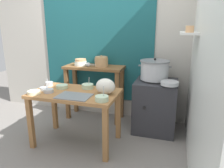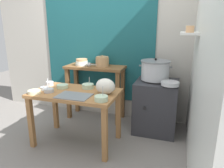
{
  "view_description": "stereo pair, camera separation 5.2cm",
  "coord_description": "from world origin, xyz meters",
  "px_view_note": "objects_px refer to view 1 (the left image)",
  "views": [
    {
      "loc": [
        1.12,
        -2.31,
        1.55
      ],
      "look_at": [
        0.38,
        0.16,
        0.82
      ],
      "focal_mm": 34.02,
      "sensor_mm": 36.0,
      "label": 1
    },
    {
      "loc": [
        1.17,
        -2.3,
        1.55
      ],
      "look_at": [
        0.38,
        0.16,
        0.82
      ],
      "focal_mm": 34.02,
      "sensor_mm": 36.0,
      "label": 2
    }
  ],
  "objects_px": {
    "serving_tray": "(74,96)",
    "prep_bowl_7": "(34,92)",
    "prep_table": "(75,100)",
    "stove_block": "(155,105)",
    "prep_bowl_4": "(88,86)",
    "steamer_pot": "(155,70)",
    "back_shelf_table": "(94,79)",
    "wide_pan": "(170,83)",
    "prep_bowl_1": "(49,91)",
    "prep_bowl_3": "(49,84)",
    "clay_pot": "(101,62)",
    "bowl_stack_enamel": "(81,62)",
    "plastic_bag": "(105,86)",
    "prep_bowl_2": "(111,87)",
    "prep_bowl_5": "(102,98)",
    "prep_bowl_6": "(44,89)",
    "prep_bowl_0": "(62,86)",
    "ladle": "(89,65)"
  },
  "relations": [
    {
      "from": "steamer_pot",
      "to": "prep_bowl_3",
      "type": "xyz_separation_m",
      "value": [
        -1.39,
        -0.56,
        -0.17
      ]
    },
    {
      "from": "steamer_pot",
      "to": "ladle",
      "type": "bearing_deg",
      "value": 178.49
    },
    {
      "from": "prep_table",
      "to": "prep_bowl_6",
      "type": "distance_m",
      "value": 0.44
    },
    {
      "from": "clay_pot",
      "to": "prep_bowl_0",
      "type": "bearing_deg",
      "value": -112.74
    },
    {
      "from": "bowl_stack_enamel",
      "to": "prep_bowl_4",
      "type": "height_order",
      "value": "bowl_stack_enamel"
    },
    {
      "from": "prep_bowl_4",
      "to": "stove_block",
      "type": "bearing_deg",
      "value": 30.35
    },
    {
      "from": "stove_block",
      "to": "prep_bowl_1",
      "type": "distance_m",
      "value": 1.54
    },
    {
      "from": "bowl_stack_enamel",
      "to": "prep_bowl_5",
      "type": "distance_m",
      "value": 1.26
    },
    {
      "from": "stove_block",
      "to": "prep_bowl_3",
      "type": "height_order",
      "value": "stove_block"
    },
    {
      "from": "ladle",
      "to": "prep_bowl_2",
      "type": "height_order",
      "value": "ladle"
    },
    {
      "from": "prep_bowl_0",
      "to": "prep_bowl_7",
      "type": "bearing_deg",
      "value": -122.65
    },
    {
      "from": "bowl_stack_enamel",
      "to": "prep_bowl_2",
      "type": "height_order",
      "value": "bowl_stack_enamel"
    },
    {
      "from": "back_shelf_table",
      "to": "prep_bowl_2",
      "type": "height_order",
      "value": "back_shelf_table"
    },
    {
      "from": "prep_bowl_2",
      "to": "prep_bowl_3",
      "type": "bearing_deg",
      "value": -173.87
    },
    {
      "from": "stove_block",
      "to": "bowl_stack_enamel",
      "type": "distance_m",
      "value": 1.37
    },
    {
      "from": "steamer_pot",
      "to": "clay_pot",
      "type": "relative_size",
      "value": 2.2
    },
    {
      "from": "prep_bowl_1",
      "to": "ladle",
      "type": "bearing_deg",
      "value": 77.03
    },
    {
      "from": "ladle",
      "to": "prep_bowl_3",
      "type": "height_order",
      "value": "ladle"
    },
    {
      "from": "prep_table",
      "to": "stove_block",
      "type": "bearing_deg",
      "value": 35.58
    },
    {
      "from": "steamer_pot",
      "to": "prep_bowl_1",
      "type": "height_order",
      "value": "steamer_pot"
    },
    {
      "from": "serving_tray",
      "to": "prep_bowl_7",
      "type": "bearing_deg",
      "value": -173.47
    },
    {
      "from": "prep_bowl_5",
      "to": "prep_bowl_7",
      "type": "relative_size",
      "value": 1.17
    },
    {
      "from": "prep_table",
      "to": "clay_pot",
      "type": "relative_size",
      "value": 5.21
    },
    {
      "from": "prep_bowl_1",
      "to": "prep_bowl_2",
      "type": "xyz_separation_m",
      "value": [
        0.71,
        0.36,
        0.0
      ]
    },
    {
      "from": "wide_pan",
      "to": "prep_bowl_4",
      "type": "distance_m",
      "value": 1.09
    },
    {
      "from": "clay_pot",
      "to": "ladle",
      "type": "xyz_separation_m",
      "value": [
        -0.18,
        -0.08,
        -0.04
      ]
    },
    {
      "from": "prep_bowl_4",
      "to": "steamer_pot",
      "type": "bearing_deg",
      "value": 32.56
    },
    {
      "from": "prep_table",
      "to": "prep_bowl_4",
      "type": "bearing_deg",
      "value": 61.82
    },
    {
      "from": "clay_pot",
      "to": "prep_bowl_2",
      "type": "relative_size",
      "value": 1.4
    },
    {
      "from": "steamer_pot",
      "to": "prep_bowl_0",
      "type": "relative_size",
      "value": 3.04
    },
    {
      "from": "bowl_stack_enamel",
      "to": "plastic_bag",
      "type": "xyz_separation_m",
      "value": [
        0.68,
        -0.76,
        -0.13
      ]
    },
    {
      "from": "prep_bowl_4",
      "to": "prep_bowl_5",
      "type": "xyz_separation_m",
      "value": [
        0.34,
        -0.4,
        -0.0
      ]
    },
    {
      "from": "back_shelf_table",
      "to": "prep_bowl_2",
      "type": "distance_m",
      "value": 0.74
    },
    {
      "from": "stove_block",
      "to": "ladle",
      "type": "relative_size",
      "value": 2.6
    },
    {
      "from": "back_shelf_table",
      "to": "prep_bowl_1",
      "type": "bearing_deg",
      "value": -104.91
    },
    {
      "from": "bowl_stack_enamel",
      "to": "prep_bowl_1",
      "type": "distance_m",
      "value": 0.95
    },
    {
      "from": "prep_bowl_1",
      "to": "clay_pot",
      "type": "bearing_deg",
      "value": 68.38
    },
    {
      "from": "prep_bowl_5",
      "to": "prep_bowl_6",
      "type": "relative_size",
      "value": 1.69
    },
    {
      "from": "prep_bowl_0",
      "to": "prep_bowl_5",
      "type": "distance_m",
      "value": 0.74
    },
    {
      "from": "prep_bowl_1",
      "to": "prep_bowl_3",
      "type": "relative_size",
      "value": 1.64
    },
    {
      "from": "prep_bowl_2",
      "to": "prep_bowl_7",
      "type": "xyz_separation_m",
      "value": [
        -0.85,
        -0.47,
        -0.01
      ]
    },
    {
      "from": "serving_tray",
      "to": "ladle",
      "type": "bearing_deg",
      "value": 101.54
    },
    {
      "from": "clay_pot",
      "to": "prep_table",
      "type": "bearing_deg",
      "value": -94.66
    },
    {
      "from": "steamer_pot",
      "to": "prep_bowl_1",
      "type": "bearing_deg",
      "value": -145.91
    },
    {
      "from": "prep_bowl_3",
      "to": "prep_bowl_7",
      "type": "relative_size",
      "value": 0.68
    },
    {
      "from": "prep_table",
      "to": "plastic_bag",
      "type": "distance_m",
      "value": 0.45
    },
    {
      "from": "back_shelf_table",
      "to": "wide_pan",
      "type": "xyz_separation_m",
      "value": [
        1.2,
        -0.36,
        0.13
      ]
    },
    {
      "from": "steamer_pot",
      "to": "prep_bowl_5",
      "type": "height_order",
      "value": "steamer_pot"
    },
    {
      "from": "stove_block",
      "to": "bowl_stack_enamel",
      "type": "bearing_deg",
      "value": 174.77
    },
    {
      "from": "prep_bowl_2",
      "to": "prep_bowl_7",
      "type": "bearing_deg",
      "value": -151.16
    }
  ]
}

